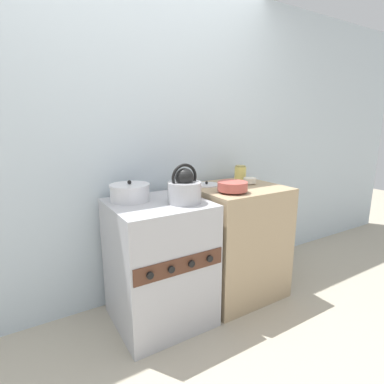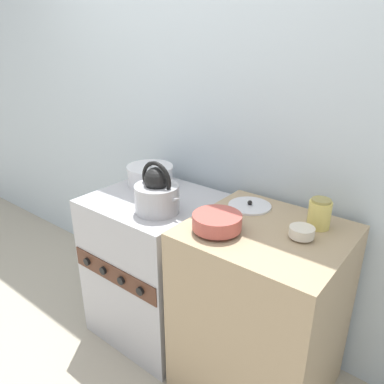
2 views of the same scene
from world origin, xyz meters
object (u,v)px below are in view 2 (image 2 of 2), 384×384
(kettle, at_px, (157,194))
(enamel_bowl, at_px, (217,222))
(stove, at_px, (155,265))
(small_ceramic_bowl, at_px, (302,232))
(storage_jar, at_px, (319,214))
(cooking_pot, at_px, (150,175))
(loose_pot_lid, at_px, (250,206))

(kettle, height_order, enamel_bowl, kettle)
(stove, bearing_deg, enamel_bowl, -14.72)
(small_ceramic_bowl, bearing_deg, kettle, -168.66)
(stove, relative_size, storage_jar, 6.48)
(cooking_pot, bearing_deg, kettle, -40.23)
(kettle, height_order, storage_jar, kettle)
(enamel_bowl, xyz_separation_m, loose_pot_lid, (-0.02, 0.31, -0.04))
(stove, relative_size, small_ceramic_bowl, 8.30)
(cooking_pot, xyz_separation_m, enamel_bowl, (0.68, -0.28, 0.02))
(enamel_bowl, bearing_deg, kettle, 175.74)
(storage_jar, relative_size, loose_pot_lid, 0.64)
(cooking_pot, xyz_separation_m, small_ceramic_bowl, (1.00, -0.11, 0.00))
(enamel_bowl, relative_size, loose_pot_lid, 1.01)
(kettle, bearing_deg, stove, 143.16)
(cooking_pot, distance_m, small_ceramic_bowl, 1.01)
(small_ceramic_bowl, bearing_deg, enamel_bowl, -152.03)
(enamel_bowl, xyz_separation_m, storage_jar, (0.34, 0.31, 0.02))
(stove, height_order, enamel_bowl, enamel_bowl)
(enamel_bowl, bearing_deg, storage_jar, 42.79)
(loose_pot_lid, bearing_deg, stove, -161.59)
(stove, height_order, storage_jar, storage_jar)
(storage_jar, bearing_deg, stove, -168.82)
(small_ceramic_bowl, distance_m, loose_pot_lid, 0.37)
(storage_jar, bearing_deg, cooking_pot, -178.08)
(stove, bearing_deg, small_ceramic_bowl, 2.00)
(stove, distance_m, loose_pot_lid, 0.73)
(loose_pot_lid, bearing_deg, storage_jar, -0.06)
(cooking_pot, relative_size, enamel_bowl, 1.26)
(storage_jar, bearing_deg, enamel_bowl, -137.21)
(kettle, relative_size, small_ceramic_bowl, 2.57)
(enamel_bowl, distance_m, storage_jar, 0.46)
(kettle, bearing_deg, small_ceramic_bowl, 11.34)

